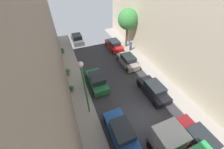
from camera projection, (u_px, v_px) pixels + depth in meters
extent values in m
plane|color=#2D2D33|center=(142.00, 118.00, 12.81)|extent=(32.00, 32.00, 0.00)
cube|color=gray|center=(93.00, 137.00, 11.31)|extent=(2.00, 44.00, 0.15)
cube|color=gray|center=(182.00, 102.00, 14.21)|extent=(2.00, 44.00, 0.15)
cube|color=#194799|center=(121.00, 132.00, 11.16)|extent=(1.76, 4.20, 0.76)
cube|color=#1E2328|center=(122.00, 130.00, 10.60)|extent=(1.56, 2.10, 0.64)
cylinder|color=black|center=(106.00, 121.00, 12.17)|extent=(0.22, 0.64, 0.64)
cylinder|color=black|center=(121.00, 116.00, 12.62)|extent=(0.22, 0.64, 0.64)
cylinder|color=black|center=(138.00, 148.00, 10.45)|extent=(0.22, 0.64, 0.64)
cube|color=#1E6638|center=(97.00, 81.00, 15.93)|extent=(1.76, 4.20, 0.76)
cube|color=#1E2328|center=(97.00, 78.00, 15.36)|extent=(1.56, 2.10, 0.64)
cylinder|color=black|center=(88.00, 77.00, 16.94)|extent=(0.22, 0.64, 0.64)
cylinder|color=black|center=(99.00, 74.00, 17.39)|extent=(0.22, 0.64, 0.64)
cylinder|color=black|center=(95.00, 93.00, 14.76)|extent=(0.22, 0.64, 0.64)
cylinder|color=black|center=(108.00, 90.00, 15.21)|extent=(0.22, 0.64, 0.64)
cube|color=white|center=(77.00, 40.00, 24.45)|extent=(1.76, 4.20, 0.76)
cube|color=#1E2328|center=(77.00, 36.00, 23.89)|extent=(1.56, 2.10, 0.64)
cylinder|color=black|center=(72.00, 38.00, 25.46)|extent=(0.22, 0.64, 0.64)
cylinder|color=black|center=(80.00, 37.00, 25.91)|extent=(0.22, 0.64, 0.64)
cylinder|color=black|center=(75.00, 45.00, 23.29)|extent=(0.22, 0.64, 0.64)
cylinder|color=black|center=(84.00, 44.00, 23.74)|extent=(0.22, 0.64, 0.64)
cube|color=maroon|center=(197.00, 141.00, 10.64)|extent=(1.76, 4.20, 0.76)
cube|color=#1E2328|center=(202.00, 139.00, 10.08)|extent=(1.56, 2.10, 0.64)
cylinder|color=black|center=(175.00, 129.00, 11.65)|extent=(0.22, 0.64, 0.64)
cylinder|color=black|center=(188.00, 122.00, 12.10)|extent=(0.22, 0.64, 0.64)
cube|color=black|center=(153.00, 91.00, 14.79)|extent=(1.76, 4.20, 0.76)
cube|color=#1E2328|center=(155.00, 87.00, 14.23)|extent=(1.56, 2.10, 0.64)
cylinder|color=black|center=(139.00, 85.00, 15.80)|extent=(0.22, 0.64, 0.64)
cylinder|color=black|center=(150.00, 81.00, 16.25)|extent=(0.22, 0.64, 0.64)
cylinder|color=black|center=(155.00, 104.00, 13.63)|extent=(0.22, 0.64, 0.64)
cylinder|color=black|center=(167.00, 100.00, 14.08)|extent=(0.22, 0.64, 0.64)
cube|color=gray|center=(127.00, 61.00, 19.13)|extent=(1.76, 4.20, 0.76)
cube|color=#1E2328|center=(128.00, 58.00, 18.57)|extent=(1.56, 2.10, 0.64)
cylinder|color=black|center=(118.00, 58.00, 20.14)|extent=(0.22, 0.64, 0.64)
cylinder|color=black|center=(127.00, 56.00, 20.59)|extent=(0.22, 0.64, 0.64)
cylinder|color=black|center=(128.00, 70.00, 17.97)|extent=(0.22, 0.64, 0.64)
cylinder|color=black|center=(137.00, 67.00, 18.42)|extent=(0.22, 0.64, 0.64)
cube|color=red|center=(114.00, 46.00, 22.72)|extent=(1.76, 4.20, 0.76)
cube|color=#1E2328|center=(114.00, 42.00, 22.16)|extent=(1.56, 2.10, 0.64)
cylinder|color=black|center=(106.00, 44.00, 23.73)|extent=(0.22, 0.64, 0.64)
cylinder|color=black|center=(114.00, 42.00, 24.18)|extent=(0.22, 0.64, 0.64)
cylinder|color=black|center=(113.00, 52.00, 21.56)|extent=(0.22, 0.64, 0.64)
cylinder|color=black|center=(122.00, 50.00, 22.01)|extent=(0.22, 0.64, 0.64)
cube|color=#B7B7BC|center=(168.00, 138.00, 9.56)|extent=(2.10, 1.80, 1.70)
cylinder|color=black|center=(152.00, 148.00, 10.29)|extent=(0.30, 0.96, 0.96)
cylinder|color=black|center=(171.00, 138.00, 10.86)|extent=(0.30, 0.96, 0.96)
cylinder|color=#2D334C|center=(130.00, 48.00, 22.05)|extent=(0.18, 0.18, 0.82)
cylinder|color=#2D334C|center=(131.00, 48.00, 22.12)|extent=(0.18, 0.18, 0.82)
cylinder|color=#3359B2|center=(131.00, 44.00, 21.61)|extent=(0.36, 0.36, 0.64)
sphere|color=tan|center=(131.00, 41.00, 21.31)|extent=(0.24, 0.24, 0.24)
cylinder|color=brown|center=(127.00, 37.00, 22.32)|extent=(0.34, 0.34, 3.45)
sphere|color=#38843D|center=(128.00, 19.00, 20.41)|extent=(3.20, 3.20, 3.20)
cylinder|color=slate|center=(63.00, 52.00, 21.59)|extent=(0.40, 0.40, 0.38)
sphere|color=#38843D|center=(63.00, 49.00, 21.32)|extent=(0.58, 0.58, 0.58)
cylinder|color=slate|center=(130.00, 44.00, 23.43)|extent=(0.40, 0.40, 0.44)
sphere|color=#2D7233|center=(131.00, 42.00, 23.15)|extent=(0.51, 0.51, 0.51)
cylinder|color=#B2A899|center=(69.00, 73.00, 17.48)|extent=(0.46, 0.46, 0.36)
sphere|color=#38843D|center=(68.00, 71.00, 17.22)|extent=(0.53, 0.53, 0.53)
cylinder|color=slate|center=(72.00, 90.00, 15.18)|extent=(0.33, 0.33, 0.34)
sphere|color=#23602D|center=(72.00, 88.00, 14.93)|extent=(0.52, 0.52, 0.52)
cylinder|color=#26723F|center=(86.00, 93.00, 11.38)|extent=(0.16, 0.16, 5.61)
sphere|color=white|center=(80.00, 65.00, 9.41)|extent=(0.44, 0.44, 0.44)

